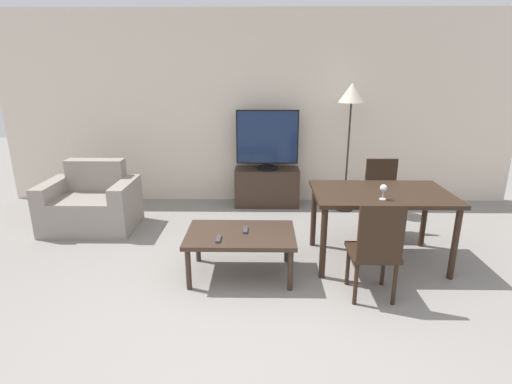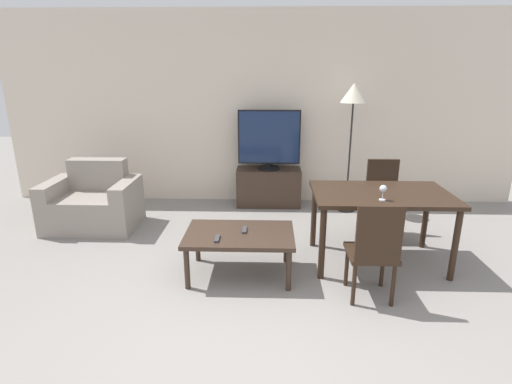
{
  "view_description": "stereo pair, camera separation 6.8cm",
  "coord_description": "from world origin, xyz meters",
  "px_view_note": "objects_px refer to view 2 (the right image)",
  "views": [
    {
      "loc": [
        0.05,
        -2.38,
        1.92
      ],
      "look_at": [
        -0.01,
        1.7,
        0.65
      ],
      "focal_mm": 28.0,
      "sensor_mm": 36.0,
      "label": 1
    },
    {
      "loc": [
        0.12,
        -2.38,
        1.92
      ],
      "look_at": [
        -0.01,
        1.7,
        0.65
      ],
      "focal_mm": 28.0,
      "sensor_mm": 36.0,
      "label": 2
    }
  ],
  "objects_px": {
    "floor_lamp": "(353,100)",
    "remote_primary": "(244,230)",
    "dining_chair_near": "(374,248)",
    "wine_glass_left": "(383,190)",
    "tv": "(269,140)",
    "dining_table": "(381,201)",
    "dining_chair_far": "(383,195)",
    "remote_secondary": "(217,239)",
    "tv_stand": "(269,187)",
    "armchair": "(94,204)",
    "coffee_table": "(240,237)"
  },
  "relations": [
    {
      "from": "tv_stand",
      "to": "coffee_table",
      "type": "relative_size",
      "value": 0.89
    },
    {
      "from": "wine_glass_left",
      "to": "remote_secondary",
      "type": "bearing_deg",
      "value": -171.15
    },
    {
      "from": "floor_lamp",
      "to": "remote_primary",
      "type": "distance_m",
      "value": 2.51
    },
    {
      "from": "tv",
      "to": "remote_secondary",
      "type": "bearing_deg",
      "value": -101.71
    },
    {
      "from": "tv_stand",
      "to": "wine_glass_left",
      "type": "height_order",
      "value": "wine_glass_left"
    },
    {
      "from": "floor_lamp",
      "to": "wine_glass_left",
      "type": "relative_size",
      "value": 11.91
    },
    {
      "from": "tv_stand",
      "to": "remote_secondary",
      "type": "bearing_deg",
      "value": -101.7
    },
    {
      "from": "dining_chair_near",
      "to": "tv_stand",
      "type": "bearing_deg",
      "value": 109.42
    },
    {
      "from": "remote_primary",
      "to": "dining_chair_near",
      "type": "bearing_deg",
      "value": -22.81
    },
    {
      "from": "dining_chair_near",
      "to": "dining_chair_far",
      "type": "xyz_separation_m",
      "value": [
        0.47,
        1.47,
        0.0
      ]
    },
    {
      "from": "tv",
      "to": "floor_lamp",
      "type": "bearing_deg",
      "value": -9.67
    },
    {
      "from": "coffee_table",
      "to": "dining_chair_far",
      "type": "height_order",
      "value": "dining_chair_far"
    },
    {
      "from": "coffee_table",
      "to": "dining_chair_far",
      "type": "distance_m",
      "value": 1.94
    },
    {
      "from": "tv",
      "to": "dining_table",
      "type": "relative_size",
      "value": 0.65
    },
    {
      "from": "armchair",
      "to": "tv",
      "type": "height_order",
      "value": "tv"
    },
    {
      "from": "armchair",
      "to": "floor_lamp",
      "type": "height_order",
      "value": "floor_lamp"
    },
    {
      "from": "dining_chair_far",
      "to": "wine_glass_left",
      "type": "xyz_separation_m",
      "value": [
        -0.3,
        -0.98,
        0.36
      ]
    },
    {
      "from": "dining_chair_near",
      "to": "remote_secondary",
      "type": "xyz_separation_m",
      "value": [
        -1.34,
        0.26,
        -0.04
      ]
    },
    {
      "from": "dining_chair_far",
      "to": "coffee_table",
      "type": "bearing_deg",
      "value": -146.95
    },
    {
      "from": "tv",
      "to": "remote_primary",
      "type": "height_order",
      "value": "tv"
    },
    {
      "from": "tv",
      "to": "wine_glass_left",
      "type": "height_order",
      "value": "tv"
    },
    {
      "from": "armchair",
      "to": "wine_glass_left",
      "type": "distance_m",
      "value": 3.47
    },
    {
      "from": "dining_chair_near",
      "to": "wine_glass_left",
      "type": "bearing_deg",
      "value": 70.64
    },
    {
      "from": "tv_stand",
      "to": "dining_chair_far",
      "type": "distance_m",
      "value": 1.7
    },
    {
      "from": "tv",
      "to": "remote_primary",
      "type": "bearing_deg",
      "value": -96.42
    },
    {
      "from": "coffee_table",
      "to": "dining_table",
      "type": "bearing_deg",
      "value": 12.92
    },
    {
      "from": "remote_primary",
      "to": "remote_secondary",
      "type": "height_order",
      "value": "same"
    },
    {
      "from": "tv",
      "to": "dining_chair_near",
      "type": "xyz_separation_m",
      "value": [
        0.88,
        -2.49,
        -0.47
      ]
    },
    {
      "from": "tv_stand",
      "to": "dining_chair_far",
      "type": "height_order",
      "value": "dining_chair_far"
    },
    {
      "from": "tv_stand",
      "to": "dining_chair_far",
      "type": "xyz_separation_m",
      "value": [
        1.35,
        -1.02,
        0.22
      ]
    },
    {
      "from": "armchair",
      "to": "remote_secondary",
      "type": "bearing_deg",
      "value": -37.89
    },
    {
      "from": "tv",
      "to": "floor_lamp",
      "type": "xyz_separation_m",
      "value": [
        1.09,
        -0.19,
        0.56
      ]
    },
    {
      "from": "tv_stand",
      "to": "dining_table",
      "type": "distance_m",
      "value": 2.12
    },
    {
      "from": "dining_chair_near",
      "to": "remote_secondary",
      "type": "distance_m",
      "value": 1.37
    },
    {
      "from": "dining_chair_far",
      "to": "wine_glass_left",
      "type": "relative_size",
      "value": 6.15
    },
    {
      "from": "dining_chair_near",
      "to": "remote_primary",
      "type": "bearing_deg",
      "value": 157.19
    },
    {
      "from": "tv",
      "to": "coffee_table",
      "type": "bearing_deg",
      "value": -97.48
    },
    {
      "from": "armchair",
      "to": "dining_table",
      "type": "distance_m",
      "value": 3.43
    },
    {
      "from": "wine_glass_left",
      "to": "dining_chair_far",
      "type": "bearing_deg",
      "value": 73.17
    },
    {
      "from": "armchair",
      "to": "remote_primary",
      "type": "bearing_deg",
      "value": -30.0
    },
    {
      "from": "floor_lamp",
      "to": "wine_glass_left",
      "type": "xyz_separation_m",
      "value": [
        -0.04,
        -1.81,
        -0.67
      ]
    },
    {
      "from": "armchair",
      "to": "dining_chair_far",
      "type": "xyz_separation_m",
      "value": [
        3.54,
        -0.12,
        0.19
      ]
    },
    {
      "from": "floor_lamp",
      "to": "tv_stand",
      "type": "bearing_deg",
      "value": 170.2
    },
    {
      "from": "armchair",
      "to": "remote_primary",
      "type": "distance_m",
      "value": 2.27
    },
    {
      "from": "wine_glass_left",
      "to": "coffee_table",
      "type": "bearing_deg",
      "value": -176.86
    },
    {
      "from": "tv",
      "to": "dining_table",
      "type": "height_order",
      "value": "tv"
    },
    {
      "from": "armchair",
      "to": "tv",
      "type": "distance_m",
      "value": 2.45
    },
    {
      "from": "coffee_table",
      "to": "remote_primary",
      "type": "xyz_separation_m",
      "value": [
        0.04,
        0.05,
        0.06
      ]
    },
    {
      "from": "dining_chair_near",
      "to": "remote_secondary",
      "type": "relative_size",
      "value": 5.98
    },
    {
      "from": "tv_stand",
      "to": "wine_glass_left",
      "type": "xyz_separation_m",
      "value": [
        1.05,
        -2.0,
        0.58
      ]
    }
  ]
}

